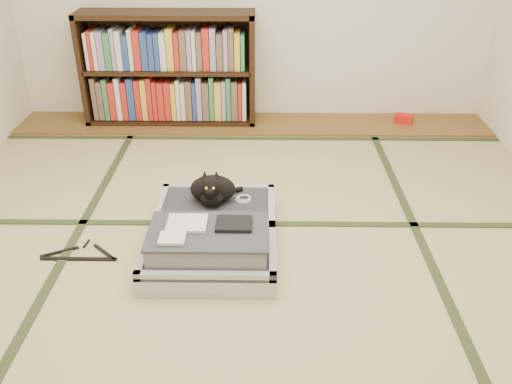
{
  "coord_description": "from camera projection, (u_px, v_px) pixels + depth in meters",
  "views": [
    {
      "loc": [
        0.09,
        -2.37,
        1.75
      ],
      "look_at": [
        0.05,
        0.35,
        0.25
      ],
      "focal_mm": 38.0,
      "sensor_mm": 36.0,
      "label": 1
    }
  ],
  "objects": [
    {
      "name": "cat",
      "position": [
        213.0,
        189.0,
        3.18
      ],
      "size": [
        0.31,
        0.31,
        0.25
      ],
      "color": "black",
      "rests_on": "suitcase"
    },
    {
      "name": "tatami_borders",
      "position": [
        248.0,
        215.0,
        3.35
      ],
      "size": [
        4.0,
        4.5,
        0.01
      ],
      "color": "#2D381E",
      "rests_on": "ground"
    },
    {
      "name": "wood_strip",
      "position": [
        253.0,
        124.0,
        4.67
      ],
      "size": [
        4.0,
        0.5,
        0.02
      ],
      "primitive_type": "cube",
      "color": "brown",
      "rests_on": "ground"
    },
    {
      "name": "floor",
      "position": [
        246.0,
        264.0,
        2.92
      ],
      "size": [
        4.5,
        4.5,
        0.0
      ],
      "primitive_type": "plane",
      "color": "tan",
      "rests_on": "ground"
    },
    {
      "name": "bookcase",
      "position": [
        169.0,
        71.0,
        4.52
      ],
      "size": [
        1.43,
        0.33,
        0.92
      ],
      "color": "black",
      "rests_on": "wood_strip"
    },
    {
      "name": "red_item",
      "position": [
        404.0,
        118.0,
        4.65
      ],
      "size": [
        0.17,
        0.14,
        0.07
      ],
      "primitive_type": "cube",
      "rotation": [
        0.0,
        0.0,
        -0.39
      ],
      "color": "red",
      "rests_on": "wood_strip"
    },
    {
      "name": "cable_coil",
      "position": [
        244.0,
        199.0,
        3.25
      ],
      "size": [
        0.1,
        0.1,
        0.02
      ],
      "color": "white",
      "rests_on": "suitcase"
    },
    {
      "name": "hanger",
      "position": [
        81.0,
        255.0,
        2.97
      ],
      "size": [
        0.43,
        0.2,
        0.01
      ],
      "color": "black",
      "rests_on": "floor"
    },
    {
      "name": "suitcase",
      "position": [
        212.0,
        236.0,
        2.99
      ],
      "size": [
        0.7,
        0.93,
        0.27
      ],
      "color": "#B6B6BB",
      "rests_on": "floor"
    }
  ]
}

